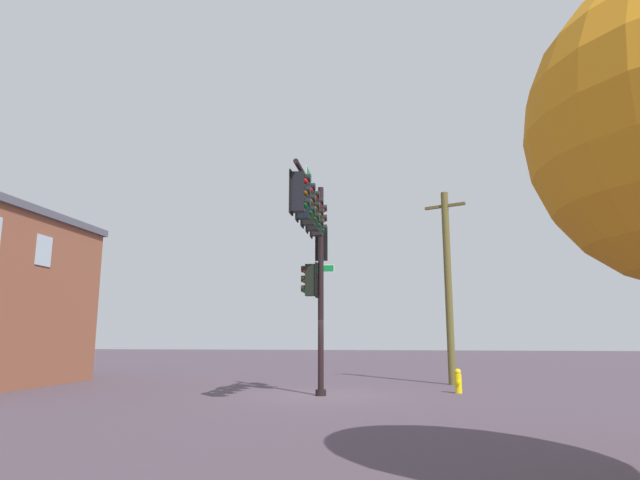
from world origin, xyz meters
TOP-DOWN VIEW (x-y plane):
  - ground_plane at (0.00, 0.00)m, footprint 120.00×120.00m
  - signal_pole_assembly at (1.51, -0.02)m, footprint 5.44×1.15m
  - utility_pole at (-4.80, 4.76)m, footprint 0.87×1.68m
  - fire_hydrant at (-1.41, 4.64)m, footprint 0.33×0.24m

SIDE VIEW (x-z plane):
  - ground_plane at x=0.00m, z-range 0.00..0.00m
  - fire_hydrant at x=-1.41m, z-range 0.00..0.83m
  - utility_pole at x=-4.80m, z-range 0.11..8.23m
  - signal_pole_assembly at x=1.51m, z-range 1.56..8.74m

